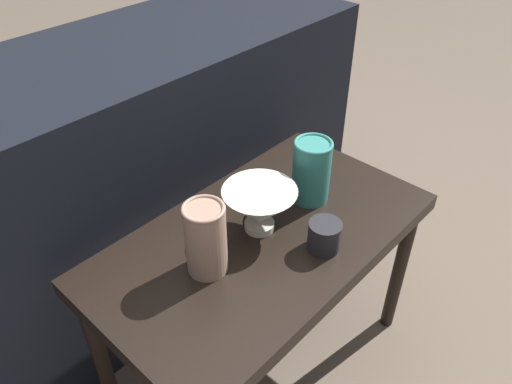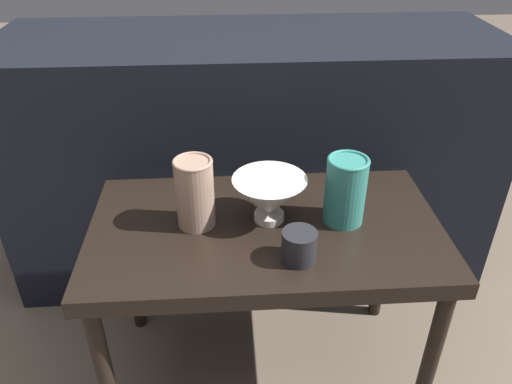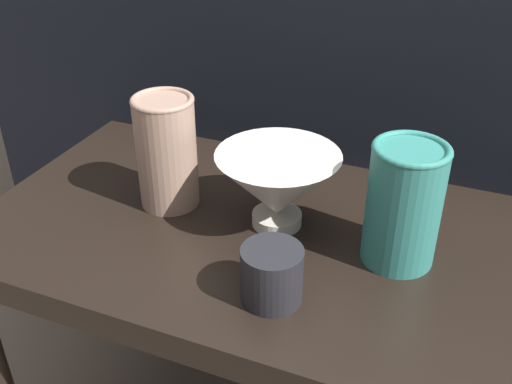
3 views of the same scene
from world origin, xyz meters
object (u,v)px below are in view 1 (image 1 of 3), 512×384
object	(u,v)px
vase_colorful_right	(311,170)
cup	(324,236)
bowl	(260,207)
vase_textured_left	(206,238)

from	to	relation	value
vase_colorful_right	cup	xyz separation A→B (m)	(-0.12, -0.13, -0.05)
bowl	cup	world-z (taller)	bowl
vase_textured_left	vase_colorful_right	size ratio (longest dim) A/B	1.03
bowl	vase_colorful_right	xyz separation A→B (m)	(0.17, -0.01, 0.02)
vase_textured_left	vase_colorful_right	xyz separation A→B (m)	(0.33, -0.01, -0.00)
vase_textured_left	vase_colorful_right	bearing A→B (deg)	-1.43
vase_colorful_right	cup	bearing A→B (deg)	-132.23
bowl	cup	distance (m)	0.15
bowl	vase_textured_left	world-z (taller)	vase_textured_left
vase_textured_left	vase_colorful_right	distance (m)	0.33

